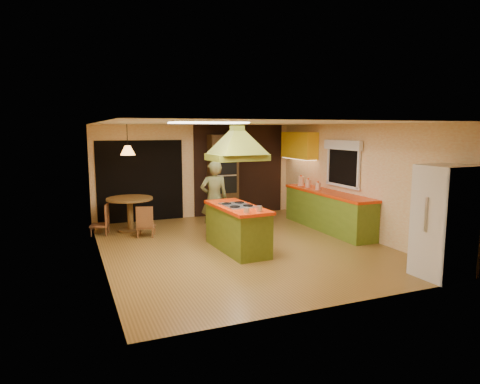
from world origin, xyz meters
name	(u,v)px	position (x,y,z in m)	size (l,w,h in m)	color
ground	(242,246)	(0.00, 0.00, 0.00)	(6.50, 6.50, 0.00)	olive
room_walls	(242,186)	(0.00, 0.00, 1.25)	(5.50, 6.50, 6.50)	beige
ceiling_plane	(242,123)	(0.00, 0.00, 2.50)	(6.50, 6.50, 0.00)	silver
brick_panel	(239,170)	(1.25, 3.23, 1.25)	(2.64, 0.03, 2.50)	#381E14
nook_opening	(141,181)	(-1.50, 3.23, 1.05)	(2.20, 0.03, 2.10)	black
right_counter	(327,210)	(2.45, 0.60, 0.46)	(0.62, 3.05, 0.92)	olive
upper_cabinets	(299,145)	(2.57, 2.20, 1.95)	(0.34, 1.40, 0.70)	yellow
window_right	(343,156)	(2.70, 0.40, 1.77)	(0.12, 1.35, 1.06)	black
fluor_panel	(208,123)	(-1.10, -1.20, 2.48)	(1.20, 0.60, 0.03)	white
kitchen_island	(237,228)	(-0.21, -0.23, 0.46)	(0.81, 1.83, 0.91)	#5B6B1A
range_hood	(237,136)	(-0.21, -0.23, 2.25)	(1.10, 0.82, 0.80)	olive
man	(214,199)	(-0.26, 1.02, 0.85)	(0.62, 0.41, 1.69)	#4B4D29
refrigerator	(444,222)	(2.28, -2.92, 0.91)	(0.75, 0.71, 1.83)	white
wall_oven	(223,176)	(0.65, 2.95, 1.12)	(0.76, 0.63, 2.24)	#422B15
dining_table	(130,208)	(-1.93, 2.22, 0.56)	(1.07, 1.07, 0.80)	brown
chair_left	(99,220)	(-2.63, 2.12, 0.35)	(0.38, 0.38, 0.70)	brown
chair_near	(146,221)	(-1.68, 1.57, 0.35)	(0.39, 0.39, 0.71)	brown
pendant_lamp	(128,150)	(-1.93, 2.22, 1.90)	(0.34, 0.34, 0.22)	#FF9E3F
canister_large	(301,181)	(2.40, 1.77, 1.04)	(0.16, 0.16, 0.24)	#F7E5C6
canister_medium	(308,183)	(2.40, 1.42, 1.02)	(0.14, 0.14, 0.19)	#FBE8CA
canister_small	(318,186)	(2.40, 0.96, 1.00)	(0.13, 0.13, 0.17)	#FDE8CB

